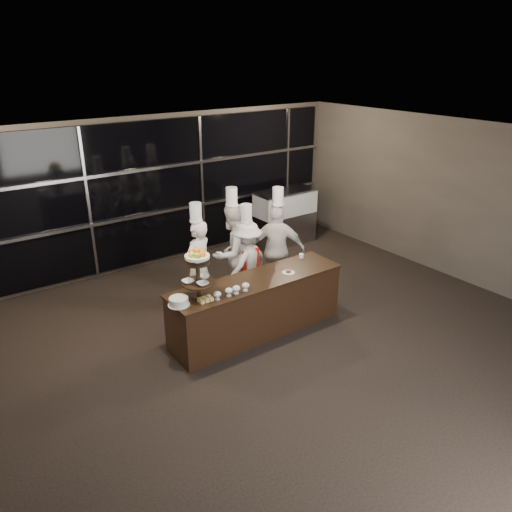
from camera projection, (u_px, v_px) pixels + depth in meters
room at (318, 281)px, 6.12m from camera, size 10.00×10.00×10.00m
window_wall at (148, 194)px, 9.82m from camera, size 8.60×0.10×2.80m
buffet_counter at (257, 306)px, 7.70m from camera, size 2.84×0.74×0.92m
display_stand at (198, 270)px, 6.83m from camera, size 0.48×0.48×0.74m
compotes at (232, 290)px, 7.02m from camera, size 0.59×0.11×0.12m
layer_cake at (179, 301)px, 6.75m from camera, size 0.30×0.30×0.11m
pastry_squares at (206, 299)px, 6.86m from camera, size 0.19×0.13×0.05m
small_plate at (288, 272)px, 7.74m from camera, size 0.20×0.20×0.05m
chef_cup at (301, 256)px, 8.30m from camera, size 0.08×0.08×0.07m
display_case at (285, 214)px, 11.26m from camera, size 1.41×0.62×1.24m
chef_a at (198, 265)px, 8.26m from camera, size 0.68×0.56×1.90m
chef_b at (233, 252)px, 8.63m from camera, size 0.96×0.81×2.04m
chef_c at (247, 262)px, 8.59m from camera, size 1.08×0.82×1.77m
chef_d at (277, 249)px, 8.83m from camera, size 1.02×0.94×1.98m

